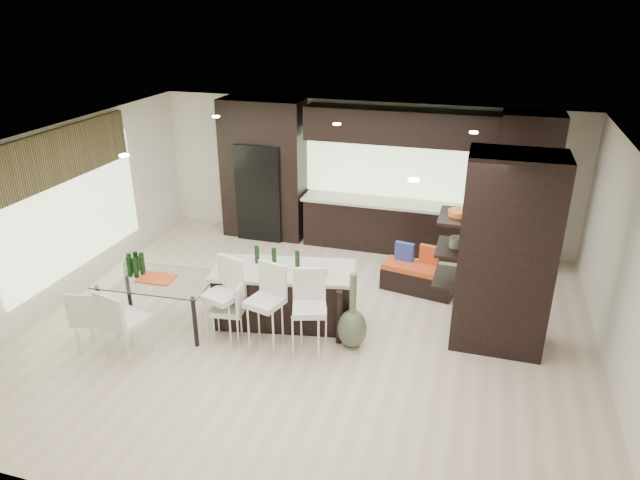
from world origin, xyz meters
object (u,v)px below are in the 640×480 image
(stool_mid, at_px, (265,317))
(chair_near, at_px, (127,325))
(stool_right, at_px, (310,324))
(bench, at_px, (418,278))
(chair_far, at_px, (96,321))
(kitchen_island, at_px, (285,295))
(stool_left, at_px, (223,310))
(chair_end, at_px, (229,312))
(dining_table, at_px, (159,303))
(floor_vase, at_px, (353,311))

(stool_mid, height_order, chair_near, stool_mid)
(stool_right, relative_size, bench, 0.84)
(stool_mid, distance_m, chair_far, 2.28)
(kitchen_island, bearing_deg, stool_right, -61.19)
(stool_mid, distance_m, bench, 2.86)
(stool_left, bearing_deg, chair_far, -138.59)
(chair_end, bearing_deg, chair_near, 118.84)
(dining_table, bearing_deg, stool_right, -5.91)
(stool_mid, distance_m, chair_near, 1.82)
(stool_mid, relative_size, stool_right, 1.00)
(floor_vase, relative_size, dining_table, 0.69)
(dining_table, relative_size, chair_end, 1.96)
(chair_far, bearing_deg, bench, 24.82)
(stool_left, relative_size, chair_far, 1.11)
(kitchen_island, relative_size, stool_left, 2.06)
(kitchen_island, xyz_separation_m, bench, (1.77, 1.48, -0.20))
(bench, relative_size, dining_table, 0.73)
(kitchen_island, relative_size, chair_near, 2.16)
(bench, bearing_deg, stool_mid, -117.69)
(stool_right, height_order, chair_far, stool_right)
(stool_mid, distance_m, dining_table, 1.69)
(kitchen_island, distance_m, chair_far, 2.60)
(stool_mid, distance_m, stool_right, 0.62)
(chair_near, bearing_deg, floor_vase, 35.22)
(kitchen_island, xyz_separation_m, floor_vase, (1.11, -0.38, 0.13))
(stool_mid, height_order, stool_right, same)
(kitchen_island, height_order, floor_vase, floor_vase)
(stool_left, xyz_separation_m, dining_table, (-1.06, 0.09, -0.11))
(kitchen_island, distance_m, floor_vase, 1.18)
(stool_mid, height_order, chair_end, stool_mid)
(kitchen_island, relative_size, stool_mid, 2.07)
(stool_mid, bearing_deg, floor_vase, 33.62)
(chair_near, distance_m, chair_end, 1.35)
(dining_table, xyz_separation_m, chair_end, (1.10, 0.00, 0.02))
(kitchen_island, height_order, stool_left, stool_left)
(dining_table, bearing_deg, chair_end, -3.59)
(kitchen_island, bearing_deg, chair_near, -150.17)
(stool_mid, height_order, bench, stool_mid)
(kitchen_island, height_order, stool_mid, stool_mid)
(stool_right, relative_size, floor_vase, 0.89)
(stool_left, relative_size, stool_mid, 1.00)
(stool_right, relative_size, chair_far, 1.11)
(chair_end, bearing_deg, bench, -54.30)
(dining_table, bearing_deg, stool_mid, -6.77)
(bench, bearing_deg, kitchen_island, -129.35)
(stool_left, xyz_separation_m, floor_vase, (1.73, 0.37, 0.06))
(stool_mid, xyz_separation_m, dining_table, (-1.68, 0.09, -0.11))
(stool_left, distance_m, chair_near, 1.26)
(stool_left, distance_m, chair_end, 0.13)
(bench, height_order, chair_near, chair_near)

